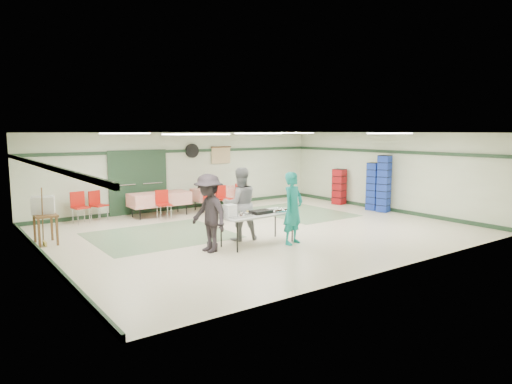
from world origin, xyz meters
TOP-DOWN VIEW (x-y plane):
  - floor at (0.00, 0.00)m, footprint 11.00×11.00m
  - ceiling at (0.00, 0.00)m, footprint 11.00×11.00m
  - wall_back at (0.00, 4.50)m, footprint 11.00×0.00m
  - wall_front at (0.00, -4.50)m, footprint 11.00×0.00m
  - wall_left at (-5.50, 0.00)m, footprint 0.00×9.00m
  - wall_right at (5.50, 0.00)m, footprint 0.00×9.00m
  - trim_back at (0.00, 4.47)m, footprint 11.00×0.06m
  - baseboard_back at (0.00, 4.47)m, footprint 11.00×0.06m
  - trim_left at (-5.47, 0.00)m, footprint 0.06×9.00m
  - baseboard_left at (-5.47, 0.00)m, footprint 0.06×9.00m
  - trim_right at (5.47, 0.00)m, footprint 0.06×9.00m
  - baseboard_right at (5.47, 0.00)m, footprint 0.06×9.00m
  - green_patch_a at (-2.50, 1.00)m, footprint 3.50×3.00m
  - green_patch_b at (2.80, 1.50)m, footprint 2.50×3.50m
  - double_door_left at (-2.20, 4.44)m, footprint 0.90×0.06m
  - double_door_right at (-1.25, 4.44)m, footprint 0.90×0.06m
  - door_frame at (-1.73, 4.42)m, footprint 2.00×0.03m
  - wall_fan at (0.30, 4.44)m, footprint 0.50×0.10m
  - scroll_banner at (1.50, 4.44)m, footprint 0.80×0.02m
  - serving_table at (-0.96, -1.27)m, footprint 2.02×0.91m
  - sheet_tray_right at (-0.35, -1.33)m, footprint 0.54×0.43m
  - sheet_tray_mid at (-1.07, -1.10)m, footprint 0.55×0.43m
  - sheet_tray_left at (-1.57, -1.34)m, footprint 0.58×0.45m
  - baking_pan at (-0.90, -1.32)m, footprint 0.53×0.35m
  - foam_box_stack at (-1.74, -1.24)m, footprint 0.27×0.25m
  - volunteer_teal at (-0.24, -1.73)m, footprint 0.73×0.58m
  - volunteer_grey at (-1.05, -0.64)m, footprint 1.05×0.92m
  - volunteer_dark at (-2.27, -1.18)m, footprint 0.76×1.21m
  - dining_table_a at (0.86, 3.64)m, footprint 1.80×0.81m
  - dining_table_b at (-1.34, 3.64)m, footprint 1.93×0.86m
  - chair_a at (0.72, 3.08)m, footprint 0.47×0.47m
  - chair_b at (0.21, 3.07)m, footprint 0.39×0.39m
  - chair_c at (1.52, 3.08)m, footprint 0.45×0.45m
  - chair_d at (-1.48, 3.08)m, footprint 0.46×0.46m
  - chair_loose_a at (-3.22, 4.08)m, footprint 0.56×0.56m
  - chair_loose_b at (-3.78, 3.93)m, footprint 0.51×0.51m
  - crate_stack_blue_a at (5.15, 0.30)m, footprint 0.42×0.42m
  - crate_stack_red at (5.15, 1.91)m, footprint 0.50×0.50m
  - crate_stack_blue_b at (5.15, -0.15)m, footprint 0.45×0.45m
  - printer_table at (-5.15, 1.78)m, footprint 0.51×0.78m
  - office_printer at (-5.15, 1.92)m, footprint 0.61×0.57m
  - broom at (-5.23, 1.63)m, footprint 0.08×0.23m

SIDE VIEW (x-z plane):
  - floor at x=0.00m, z-range 0.00..0.00m
  - green_patch_a at x=-2.50m, z-range 0.00..0.01m
  - green_patch_b at x=2.80m, z-range 0.00..0.01m
  - baseboard_back at x=0.00m, z-range 0.00..0.12m
  - baseboard_left at x=-5.47m, z-range 0.00..0.12m
  - baseboard_right at x=5.47m, z-range 0.00..0.12m
  - chair_b at x=0.21m, z-range 0.09..0.91m
  - chair_a at x=0.72m, z-range 0.10..1.00m
  - chair_d at x=-1.48m, z-range 0.10..1.01m
  - chair_loose_a at x=-3.22m, z-range 0.10..1.02m
  - chair_c at x=1.52m, z-range 0.11..1.03m
  - dining_table_a at x=0.86m, z-range 0.19..0.95m
  - dining_table_b at x=-1.34m, z-range 0.19..0.95m
  - chair_loose_b at x=-3.78m, z-range 0.11..1.05m
  - printer_table at x=-5.15m, z-range 0.25..0.99m
  - crate_stack_red at x=5.15m, z-range 0.00..1.33m
  - serving_table at x=-0.96m, z-range 0.34..1.10m
  - broom at x=-5.23m, z-range 0.03..1.42m
  - sheet_tray_right at x=-0.35m, z-range 0.76..0.78m
  - sheet_tray_mid at x=-1.07m, z-range 0.76..0.78m
  - sheet_tray_left at x=-1.57m, z-range 0.76..0.78m
  - baking_pan at x=-0.90m, z-range 0.76..0.84m
  - crate_stack_blue_a at x=5.15m, z-range 0.00..1.66m
  - volunteer_teal at x=-0.24m, z-range 0.00..1.76m
  - volunteer_dark at x=-2.27m, z-range 0.00..1.79m
  - foam_box_stack at x=-1.74m, z-range 0.76..1.05m
  - volunteer_grey at x=-1.05m, z-range 0.00..1.84m
  - office_printer at x=-5.15m, z-range 0.75..1.15m
  - crate_stack_blue_b at x=5.15m, z-range 0.00..1.94m
  - double_door_left at x=-2.20m, z-range 0.00..2.10m
  - double_door_right at x=-1.25m, z-range 0.00..2.10m
  - door_frame at x=-1.73m, z-range -0.02..2.12m
  - wall_back at x=0.00m, z-range -4.15..6.85m
  - wall_front at x=0.00m, z-range -4.15..6.85m
  - wall_left at x=-5.50m, z-range -3.15..5.85m
  - wall_right at x=5.50m, z-range -3.15..5.85m
  - scroll_banner at x=1.50m, z-range 1.55..2.15m
  - trim_back at x=0.00m, z-range 2.00..2.10m
  - trim_left at x=-5.47m, z-range 2.00..2.10m
  - trim_right at x=5.47m, z-range 2.00..2.10m
  - wall_fan at x=0.30m, z-range 1.80..2.30m
  - ceiling at x=0.00m, z-range 2.70..2.70m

